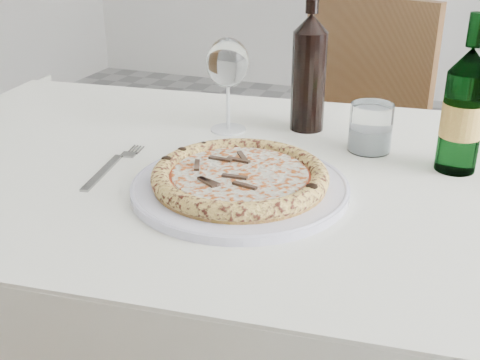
{
  "coord_description": "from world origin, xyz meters",
  "views": [
    {
      "loc": [
        0.17,
        -1.05,
        1.17
      ],
      "look_at": [
        -0.13,
        -0.24,
        0.78
      ],
      "focal_mm": 45.0,
      "sensor_mm": 36.0,
      "label": 1
    }
  ],
  "objects_px": {
    "plate": "(240,186)",
    "beer_bottle": "(463,111)",
    "wine_glass": "(228,65)",
    "wine_bottle": "(309,71)",
    "tumbler": "(370,131)",
    "chair_far": "(345,133)",
    "pizza": "(240,176)",
    "dining_table": "(260,215)"
  },
  "relations": [
    {
      "from": "dining_table",
      "to": "beer_bottle",
      "type": "relative_size",
      "value": 5.69
    },
    {
      "from": "dining_table",
      "to": "wine_bottle",
      "type": "xyz_separation_m",
      "value": [
        0.02,
        0.23,
        0.21
      ]
    },
    {
      "from": "dining_table",
      "to": "beer_bottle",
      "type": "bearing_deg",
      "value": 20.1
    },
    {
      "from": "wine_glass",
      "to": "plate",
      "type": "bearing_deg",
      "value": -64.34
    },
    {
      "from": "dining_table",
      "to": "pizza",
      "type": "height_order",
      "value": "pizza"
    },
    {
      "from": "dining_table",
      "to": "chair_far",
      "type": "relative_size",
      "value": 1.61
    },
    {
      "from": "plate",
      "to": "beer_bottle",
      "type": "relative_size",
      "value": 1.31
    },
    {
      "from": "wine_glass",
      "to": "wine_bottle",
      "type": "height_order",
      "value": "wine_bottle"
    },
    {
      "from": "plate",
      "to": "pizza",
      "type": "height_order",
      "value": "pizza"
    },
    {
      "from": "dining_table",
      "to": "wine_glass",
      "type": "relative_size",
      "value": 8.05
    },
    {
      "from": "chair_far",
      "to": "wine_glass",
      "type": "xyz_separation_m",
      "value": [
        -0.11,
        -0.68,
        0.36
      ]
    },
    {
      "from": "dining_table",
      "to": "wine_glass",
      "type": "height_order",
      "value": "wine_glass"
    },
    {
      "from": "tumbler",
      "to": "wine_bottle",
      "type": "height_order",
      "value": "wine_bottle"
    },
    {
      "from": "chair_far",
      "to": "pizza",
      "type": "distance_m",
      "value": 0.97
    },
    {
      "from": "dining_table",
      "to": "plate",
      "type": "distance_m",
      "value": 0.14
    },
    {
      "from": "dining_table",
      "to": "wine_bottle",
      "type": "relative_size",
      "value": 5.39
    },
    {
      "from": "dining_table",
      "to": "chair_far",
      "type": "bearing_deg",
      "value": 90.87
    },
    {
      "from": "wine_glass",
      "to": "wine_bottle",
      "type": "xyz_separation_m",
      "value": [
        0.14,
        0.07,
        -0.01
      ]
    },
    {
      "from": "chair_far",
      "to": "dining_table",
      "type": "bearing_deg",
      "value": -89.13
    },
    {
      "from": "plate",
      "to": "beer_bottle",
      "type": "distance_m",
      "value": 0.39
    },
    {
      "from": "pizza",
      "to": "tumbler",
      "type": "relative_size",
      "value": 3.16
    },
    {
      "from": "wine_glass",
      "to": "tumbler",
      "type": "xyz_separation_m",
      "value": [
        0.28,
        -0.01,
        -0.1
      ]
    },
    {
      "from": "pizza",
      "to": "wine_bottle",
      "type": "xyz_separation_m",
      "value": [
        0.02,
        0.33,
        0.09
      ]
    },
    {
      "from": "dining_table",
      "to": "plate",
      "type": "bearing_deg",
      "value": -90.0
    },
    {
      "from": "wine_glass",
      "to": "beer_bottle",
      "type": "height_order",
      "value": "beer_bottle"
    },
    {
      "from": "dining_table",
      "to": "tumbler",
      "type": "xyz_separation_m",
      "value": [
        0.16,
        0.15,
        0.13
      ]
    },
    {
      "from": "plate",
      "to": "pizza",
      "type": "bearing_deg",
      "value": -161.69
    },
    {
      "from": "dining_table",
      "to": "chair_far",
      "type": "xyz_separation_m",
      "value": [
        -0.01,
        0.84,
        -0.13
      ]
    },
    {
      "from": "pizza",
      "to": "tumbler",
      "type": "distance_m",
      "value": 0.3
    },
    {
      "from": "beer_bottle",
      "to": "dining_table",
      "type": "bearing_deg",
      "value": -159.9
    },
    {
      "from": "plate",
      "to": "tumbler",
      "type": "distance_m",
      "value": 0.3
    },
    {
      "from": "chair_far",
      "to": "plate",
      "type": "bearing_deg",
      "value": -89.22
    },
    {
      "from": "tumbler",
      "to": "beer_bottle",
      "type": "bearing_deg",
      "value": -13.94
    },
    {
      "from": "chair_far",
      "to": "wine_bottle",
      "type": "distance_m",
      "value": 0.7
    },
    {
      "from": "dining_table",
      "to": "tumbler",
      "type": "relative_size",
      "value": 16.97
    },
    {
      "from": "plate",
      "to": "wine_bottle",
      "type": "distance_m",
      "value": 0.34
    },
    {
      "from": "chair_far",
      "to": "pizza",
      "type": "xyz_separation_m",
      "value": [
        0.01,
        -0.94,
        0.25
      ]
    },
    {
      "from": "plate",
      "to": "wine_bottle",
      "type": "xyz_separation_m",
      "value": [
        0.02,
        0.33,
        0.11
      ]
    },
    {
      "from": "wine_glass",
      "to": "tumbler",
      "type": "bearing_deg",
      "value": -1.4
    },
    {
      "from": "wine_bottle",
      "to": "plate",
      "type": "bearing_deg",
      "value": -93.44
    },
    {
      "from": "plate",
      "to": "wine_glass",
      "type": "xyz_separation_m",
      "value": [
        -0.12,
        0.26,
        0.12
      ]
    },
    {
      "from": "chair_far",
      "to": "tumbler",
      "type": "distance_m",
      "value": 0.76
    }
  ]
}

